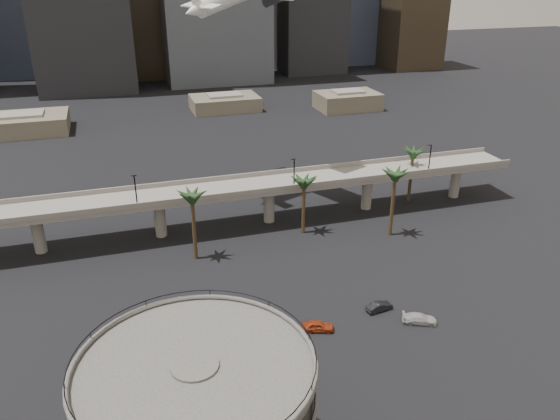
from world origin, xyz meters
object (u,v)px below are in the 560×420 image
object	(u,v)px
parking_ramp	(199,418)
car_c	(420,319)
overpass	(215,195)
car_b	(379,307)
car_a	(318,326)

from	to	relation	value
parking_ramp	car_c	world-z (taller)	parking_ramp
overpass	parking_ramp	bearing A→B (deg)	-102.43
parking_ramp	car_b	world-z (taller)	parking_ramp
parking_ramp	car_b	bearing A→B (deg)	36.76
overpass	car_c	xyz separation A→B (m)	(22.55, -40.29, -6.61)
overpass	car_c	world-z (taller)	overpass
car_b	car_c	distance (m)	6.32
overpass	car_b	world-z (taller)	overpass
car_a	car_b	xyz separation A→B (m)	(10.83, 1.91, -0.09)
parking_ramp	car_c	bearing A→B (deg)	27.76
overpass	car_c	bearing A→B (deg)	-60.77
car_a	car_b	bearing A→B (deg)	-61.54
car_a	car_c	world-z (taller)	car_a
parking_ramp	car_c	xyz separation A→B (m)	(35.55, 18.71, -9.10)
car_b	car_a	bearing A→B (deg)	91.71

